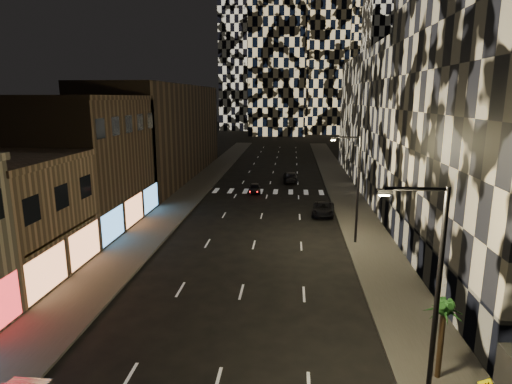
% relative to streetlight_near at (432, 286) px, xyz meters
% --- Properties ---
extents(sidewalk_left, '(4.00, 120.00, 0.15)m').
position_rel_streetlight_near_xyz_m(sidewalk_left, '(-18.35, 40.00, -5.28)').
color(sidewalk_left, '#47443F').
rests_on(sidewalk_left, ground).
extents(sidewalk_right, '(4.00, 120.00, 0.15)m').
position_rel_streetlight_near_xyz_m(sidewalk_right, '(1.65, 40.00, -5.28)').
color(sidewalk_right, '#47443F').
rests_on(sidewalk_right, ground).
extents(curb_left, '(0.20, 120.00, 0.15)m').
position_rel_streetlight_near_xyz_m(curb_left, '(-16.25, 40.00, -5.28)').
color(curb_left, '#4C4C47').
rests_on(curb_left, ground).
extents(curb_right, '(0.20, 120.00, 0.15)m').
position_rel_streetlight_near_xyz_m(curb_right, '(-0.45, 40.00, -5.28)').
color(curb_right, '#4C4C47').
rests_on(curb_right, ground).
extents(retail_brown, '(10.00, 15.00, 12.00)m').
position_rel_streetlight_near_xyz_m(retail_brown, '(-25.35, 23.50, 0.65)').
color(retail_brown, '#4C3B2B').
rests_on(retail_brown, ground).
extents(retail_filler_left, '(10.00, 40.00, 14.00)m').
position_rel_streetlight_near_xyz_m(retail_filler_left, '(-25.35, 50.00, 1.65)').
color(retail_filler_left, '#4C3B2B').
rests_on(retail_filler_left, ground).
extents(midrise_base, '(0.60, 25.00, 3.00)m').
position_rel_streetlight_near_xyz_m(midrise_base, '(3.95, 14.50, -3.85)').
color(midrise_base, '#383838').
rests_on(midrise_base, ground).
extents(midrise_filler_right, '(16.00, 40.00, 18.00)m').
position_rel_streetlight_near_xyz_m(midrise_filler_right, '(11.65, 47.00, 3.65)').
color(midrise_filler_right, '#232326').
rests_on(midrise_filler_right, ground).
extents(streetlight_near, '(2.55, 0.25, 9.00)m').
position_rel_streetlight_near_xyz_m(streetlight_near, '(0.00, 0.00, 0.00)').
color(streetlight_near, black).
rests_on(streetlight_near, sidewalk_right).
extents(streetlight_far, '(2.55, 0.25, 9.00)m').
position_rel_streetlight_near_xyz_m(streetlight_far, '(0.00, 20.00, 0.00)').
color(streetlight_far, black).
rests_on(streetlight_far, sidewalk_right).
extents(car_dark_midlane, '(1.78, 3.81, 1.26)m').
position_rel_streetlight_near_xyz_m(car_dark_midlane, '(-10.02, 38.99, -4.72)').
color(car_dark_midlane, black).
rests_on(car_dark_midlane, ground).
extents(car_dark_oncoming, '(2.21, 5.12, 1.47)m').
position_rel_streetlight_near_xyz_m(car_dark_oncoming, '(-5.43, 47.01, -4.62)').
color(car_dark_oncoming, black).
rests_on(car_dark_oncoming, ground).
extents(car_dark_rightlane, '(2.70, 4.96, 1.32)m').
position_rel_streetlight_near_xyz_m(car_dark_rightlane, '(-1.87, 28.86, -4.69)').
color(car_dark_rightlane, black).
rests_on(car_dark_rightlane, ground).
extents(palm_tree, '(1.87, 1.88, 3.69)m').
position_rel_streetlight_near_xyz_m(palm_tree, '(1.32, 2.06, -2.16)').
color(palm_tree, '#47331E').
rests_on(palm_tree, sidewalk_right).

